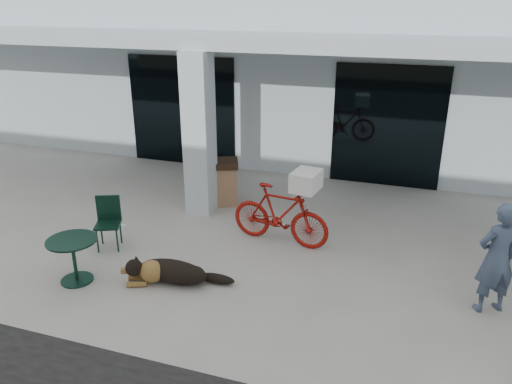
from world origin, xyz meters
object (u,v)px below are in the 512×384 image
(cafe_table_near, at_px, (74,260))
(bicycle, at_px, (280,215))
(dog, at_px, (173,270))
(cafe_chair_near, at_px, (108,224))
(person, at_px, (497,258))
(trash_receptacle, at_px, (225,182))

(cafe_table_near, bearing_deg, bicycle, 40.55)
(dog, distance_m, cafe_chair_near, 1.70)
(person, height_order, trash_receptacle, person)
(dog, xyz_separation_m, cafe_table_near, (-1.42, -0.42, 0.14))
(bicycle, distance_m, cafe_chair_near, 2.93)
(dog, bearing_deg, trash_receptacle, 73.92)
(bicycle, relative_size, dog, 1.42)
(cafe_table_near, bearing_deg, dog, 16.45)
(bicycle, bearing_deg, cafe_chair_near, 119.95)
(cafe_chair_near, bearing_deg, person, -22.13)
(cafe_chair_near, bearing_deg, bicycle, -0.49)
(cafe_table_near, xyz_separation_m, trash_receptacle, (1.00, 3.55, 0.12))
(cafe_chair_near, xyz_separation_m, trash_receptacle, (1.14, 2.47, 0.02))
(dog, height_order, cafe_chair_near, cafe_chair_near)
(bicycle, relative_size, cafe_table_near, 2.38)
(cafe_chair_near, bearing_deg, dog, -46.06)
(bicycle, height_order, cafe_chair_near, bicycle)
(trash_receptacle, bearing_deg, bicycle, -40.80)
(person, distance_m, trash_receptacle, 5.40)
(cafe_table_near, relative_size, cafe_chair_near, 0.83)
(dog, bearing_deg, person, -14.08)
(dog, relative_size, trash_receptacle, 1.34)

